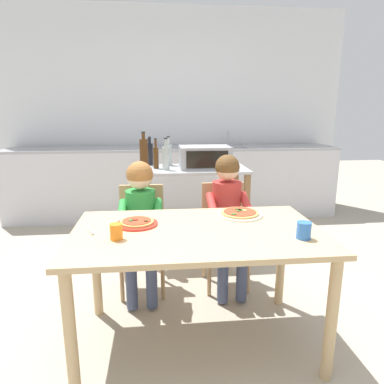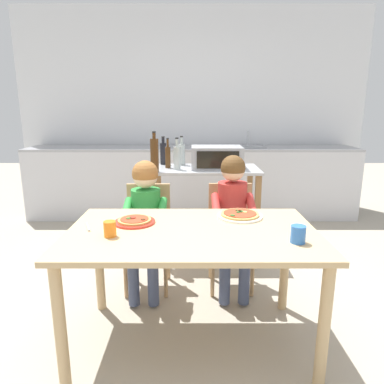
{
  "view_description": "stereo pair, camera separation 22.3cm",
  "coord_description": "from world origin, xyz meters",
  "px_view_note": "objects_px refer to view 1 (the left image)",
  "views": [
    {
      "loc": [
        -0.22,
        -1.86,
        1.4
      ],
      "look_at": [
        0.0,
        0.3,
        0.88
      ],
      "focal_mm": 32.46,
      "sensor_mm": 36.0,
      "label": 1
    },
    {
      "loc": [
        0.0,
        -1.87,
        1.4
      ],
      "look_at": [
        0.0,
        0.3,
        0.88
      ],
      "focal_mm": 32.46,
      "sensor_mm": 36.0,
      "label": 2
    }
  ],
  "objects_px": {
    "bottle_brown_beer": "(150,153)",
    "dining_chair_right": "(224,227)",
    "dining_chair_left": "(142,230)",
    "drinking_cup_blue": "(304,230)",
    "serving_spoon": "(90,230)",
    "bottle_tall_green_wine": "(166,157)",
    "bottle_clear_vinegar": "(169,154)",
    "bottle_squat_spirits": "(156,157)",
    "kitchen_island_cart": "(193,197)",
    "dining_table": "(197,245)",
    "bottle_dark_olive_oil": "(144,155)",
    "pizza_plate_red_rimmed": "(137,223)",
    "pizza_plate_white": "(240,214)",
    "child_in_red_shirt": "(228,208)",
    "child_in_green_shirt": "(141,212)",
    "drinking_cup_orange": "(116,232)",
    "toaster_oven": "(205,157)"
  },
  "relations": [
    {
      "from": "dining_chair_right",
      "to": "child_in_green_shirt",
      "type": "bearing_deg",
      "value": -167.99
    },
    {
      "from": "child_in_green_shirt",
      "to": "bottle_dark_olive_oil",
      "type": "bearing_deg",
      "value": 88.35
    },
    {
      "from": "bottle_tall_green_wine",
      "to": "bottle_clear_vinegar",
      "type": "height_order",
      "value": "bottle_tall_green_wine"
    },
    {
      "from": "bottle_tall_green_wine",
      "to": "dining_chair_left",
      "type": "xyz_separation_m",
      "value": [
        -0.21,
        -0.58,
        -0.49
      ]
    },
    {
      "from": "kitchen_island_cart",
      "to": "bottle_brown_beer",
      "type": "xyz_separation_m",
      "value": [
        -0.41,
        0.22,
        0.4
      ]
    },
    {
      "from": "pizza_plate_red_rimmed",
      "to": "bottle_clear_vinegar",
      "type": "bearing_deg",
      "value": 80.4
    },
    {
      "from": "bottle_clear_vinegar",
      "to": "dining_chair_left",
      "type": "distance_m",
      "value": 1.01
    },
    {
      "from": "toaster_oven",
      "to": "dining_chair_right",
      "type": "xyz_separation_m",
      "value": [
        0.07,
        -0.64,
        -0.47
      ]
    },
    {
      "from": "dining_table",
      "to": "child_in_red_shirt",
      "type": "distance_m",
      "value": 0.69
    },
    {
      "from": "kitchen_island_cart",
      "to": "dining_chair_left",
      "type": "relative_size",
      "value": 1.25
    },
    {
      "from": "toaster_oven",
      "to": "bottle_clear_vinegar",
      "type": "xyz_separation_m",
      "value": [
        -0.33,
        0.19,
        0.01
      ]
    },
    {
      "from": "dining_chair_left",
      "to": "serving_spoon",
      "type": "distance_m",
      "value": 0.77
    },
    {
      "from": "dining_chair_left",
      "to": "child_in_red_shirt",
      "type": "bearing_deg",
      "value": -8.87
    },
    {
      "from": "dining_chair_left",
      "to": "drinking_cup_blue",
      "type": "xyz_separation_m",
      "value": [
        0.89,
        -0.91,
        0.29
      ]
    },
    {
      "from": "bottle_clear_vinegar",
      "to": "bottle_brown_beer",
      "type": "xyz_separation_m",
      "value": [
        -0.18,
        0.03,
        0.01
      ]
    },
    {
      "from": "dining_table",
      "to": "serving_spoon",
      "type": "xyz_separation_m",
      "value": [
        -0.6,
        0.04,
        0.1
      ]
    },
    {
      "from": "child_in_green_shirt",
      "to": "bottle_tall_green_wine",
      "type": "bearing_deg",
      "value": 73.31
    },
    {
      "from": "bottle_tall_green_wine",
      "to": "dining_chair_right",
      "type": "relative_size",
      "value": 0.36
    },
    {
      "from": "bottle_squat_spirits",
      "to": "child_in_red_shirt",
      "type": "bearing_deg",
      "value": -55.42
    },
    {
      "from": "bottle_clear_vinegar",
      "to": "pizza_plate_white",
      "type": "relative_size",
      "value": 1.0
    },
    {
      "from": "dining_chair_left",
      "to": "bottle_squat_spirits",
      "type": "bearing_deg",
      "value": 79.92
    },
    {
      "from": "child_in_green_shirt",
      "to": "toaster_oven",
      "type": "bearing_deg",
      "value": 53.38
    },
    {
      "from": "bottle_dark_olive_oil",
      "to": "pizza_plate_white",
      "type": "xyz_separation_m",
      "value": [
        0.64,
        -0.93,
        -0.26
      ]
    },
    {
      "from": "dining_chair_left",
      "to": "drinking_cup_orange",
      "type": "height_order",
      "value": "dining_chair_left"
    },
    {
      "from": "child_in_red_shirt",
      "to": "drinking_cup_blue",
      "type": "height_order",
      "value": "child_in_red_shirt"
    },
    {
      "from": "bottle_clear_vinegar",
      "to": "dining_chair_left",
      "type": "relative_size",
      "value": 0.35
    },
    {
      "from": "drinking_cup_orange",
      "to": "pizza_plate_red_rimmed",
      "type": "bearing_deg",
      "value": 67.3
    },
    {
      "from": "bottle_dark_olive_oil",
      "to": "drinking_cup_orange",
      "type": "relative_size",
      "value": 4.18
    },
    {
      "from": "bottle_brown_beer",
      "to": "bottle_clear_vinegar",
      "type": "bearing_deg",
      "value": -9.15
    },
    {
      "from": "bottle_dark_olive_oil",
      "to": "serving_spoon",
      "type": "height_order",
      "value": "bottle_dark_olive_oil"
    },
    {
      "from": "bottle_dark_olive_oil",
      "to": "pizza_plate_red_rimmed",
      "type": "xyz_separation_m",
      "value": [
        -0.02,
        -1.05,
        -0.26
      ]
    },
    {
      "from": "pizza_plate_red_rimmed",
      "to": "drinking_cup_blue",
      "type": "bearing_deg",
      "value": -19.46
    },
    {
      "from": "toaster_oven",
      "to": "child_in_green_shirt",
      "type": "xyz_separation_m",
      "value": [
        -0.58,
        -0.78,
        -0.29
      ]
    },
    {
      "from": "dining_table",
      "to": "dining_chair_right",
      "type": "height_order",
      "value": "dining_chair_right"
    },
    {
      "from": "bottle_brown_beer",
      "to": "drinking_cup_orange",
      "type": "relative_size",
      "value": 3.28
    },
    {
      "from": "bottle_tall_green_wine",
      "to": "serving_spoon",
      "type": "bearing_deg",
      "value": -110.3
    },
    {
      "from": "pizza_plate_red_rimmed",
      "to": "dining_chair_left",
      "type": "bearing_deg",
      "value": 90.0
    },
    {
      "from": "bottle_dark_olive_oil",
      "to": "bottle_brown_beer",
      "type": "distance_m",
      "value": 0.43
    },
    {
      "from": "drinking_cup_blue",
      "to": "toaster_oven",
      "type": "bearing_deg",
      "value": 101.34
    },
    {
      "from": "drinking_cup_blue",
      "to": "serving_spoon",
      "type": "bearing_deg",
      "value": 168.81
    },
    {
      "from": "bottle_squat_spirits",
      "to": "bottle_tall_green_wine",
      "type": "bearing_deg",
      "value": -45.33
    },
    {
      "from": "bottle_brown_beer",
      "to": "serving_spoon",
      "type": "bearing_deg",
      "value": -101.44
    },
    {
      "from": "bottle_dark_olive_oil",
      "to": "drinking_cup_blue",
      "type": "bearing_deg",
      "value": -57.32
    },
    {
      "from": "bottle_clear_vinegar",
      "to": "pizza_plate_red_rimmed",
      "type": "bearing_deg",
      "value": -99.6
    },
    {
      "from": "pizza_plate_white",
      "to": "dining_chair_right",
      "type": "bearing_deg",
      "value": 89.99
    },
    {
      "from": "bottle_brown_beer",
      "to": "dining_chair_right",
      "type": "relative_size",
      "value": 0.34
    },
    {
      "from": "kitchen_island_cart",
      "to": "dining_table",
      "type": "distance_m",
      "value": 1.39
    },
    {
      "from": "bottle_brown_beer",
      "to": "child_in_green_shirt",
      "type": "xyz_separation_m",
      "value": [
        -0.06,
        -1.0,
        -0.31
      ]
    },
    {
      "from": "bottle_tall_green_wine",
      "to": "child_in_green_shirt",
      "type": "height_order",
      "value": "bottle_tall_green_wine"
    },
    {
      "from": "dining_chair_left",
      "to": "drinking_cup_blue",
      "type": "bearing_deg",
      "value": -45.48
    }
  ]
}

